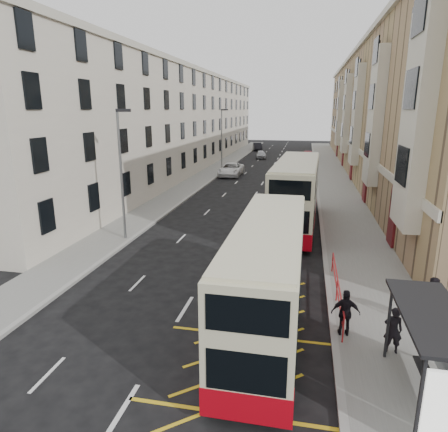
% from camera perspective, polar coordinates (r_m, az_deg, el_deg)
% --- Properties ---
extents(ground, '(200.00, 200.00, 0.00)m').
position_cam_1_polar(ground, '(14.09, -10.67, -20.43)').
color(ground, black).
rests_on(ground, ground).
extents(pavement_right, '(4.00, 120.00, 0.15)m').
position_cam_1_polar(pavement_right, '(41.47, 15.98, 3.25)').
color(pavement_right, slate).
rests_on(pavement_right, ground).
extents(pavement_left, '(3.00, 120.00, 0.15)m').
position_cam_1_polar(pavement_left, '(43.08, -5.06, 4.19)').
color(pavement_left, slate).
rests_on(pavement_left, ground).
extents(kerb_right, '(0.25, 120.00, 0.15)m').
position_cam_1_polar(kerb_right, '(41.35, 13.21, 3.40)').
color(kerb_right, '#979791').
rests_on(kerb_right, ground).
extents(kerb_left, '(0.25, 120.00, 0.15)m').
position_cam_1_polar(kerb_left, '(42.68, -3.13, 4.13)').
color(kerb_left, '#979791').
rests_on(kerb_left, ground).
extents(road_markings, '(10.00, 110.00, 0.01)m').
position_cam_1_polar(road_markings, '(56.32, 6.73, 6.63)').
color(road_markings, silver).
rests_on(road_markings, ground).
extents(terrace_right, '(10.75, 79.00, 15.25)m').
position_cam_1_polar(terrace_right, '(56.85, 22.55, 13.30)').
color(terrace_right, '#947556').
rests_on(terrace_right, ground).
extents(terrace_left, '(9.18, 79.00, 13.25)m').
position_cam_1_polar(terrace_left, '(58.91, -6.51, 13.36)').
color(terrace_left, beige).
rests_on(terrace_left, ground).
extents(bus_shelter, '(1.65, 4.25, 2.70)m').
position_cam_1_polar(bus_shelter, '(12.34, 28.44, -15.92)').
color(bus_shelter, black).
rests_on(bus_shelter, pavement_right).
extents(guard_railing, '(0.06, 6.56, 1.01)m').
position_cam_1_polar(guard_railing, '(17.91, 15.87, -9.50)').
color(guard_railing, red).
rests_on(guard_railing, pavement_right).
extents(street_lamp_near, '(0.93, 0.18, 8.00)m').
position_cam_1_polar(street_lamp_near, '(25.32, -14.42, 6.65)').
color(street_lamp_near, slate).
rests_on(street_lamp_near, pavement_left).
extents(street_lamp_far, '(0.93, 0.18, 8.00)m').
position_cam_1_polar(street_lamp_far, '(53.79, -0.29, 11.30)').
color(street_lamp_far, slate).
rests_on(street_lamp_far, pavement_left).
extents(double_decker_front, '(2.45, 10.52, 4.19)m').
position_cam_1_polar(double_decker_front, '(14.98, 6.22, -8.60)').
color(double_decker_front, beige).
rests_on(double_decker_front, ground).
extents(double_decker_rear, '(3.22, 12.03, 4.76)m').
position_cam_1_polar(double_decker_rear, '(28.23, 10.26, 3.14)').
color(double_decker_rear, beige).
rests_on(double_decker_rear, ground).
extents(pedestrian_near, '(0.61, 0.41, 1.65)m').
position_cam_1_polar(pedestrian_near, '(14.97, 23.00, -14.76)').
color(pedestrian_near, black).
rests_on(pedestrian_near, pavement_right).
extents(pedestrian_mid, '(0.94, 0.74, 1.90)m').
position_cam_1_polar(pedestrian_mid, '(17.27, 27.74, -10.79)').
color(pedestrian_mid, black).
rests_on(pedestrian_mid, pavement_right).
extents(pedestrian_far, '(1.04, 0.46, 1.74)m').
position_cam_1_polar(pedestrian_far, '(15.41, 16.99, -13.08)').
color(pedestrian_far, black).
rests_on(pedestrian_far, pavement_right).
extents(white_van, '(2.72, 5.82, 1.61)m').
position_cam_1_polar(white_van, '(50.39, 1.00, 6.66)').
color(white_van, white).
rests_on(white_van, ground).
extents(car_silver, '(2.19, 4.28, 1.40)m').
position_cam_1_polar(car_silver, '(68.88, 5.31, 8.76)').
color(car_silver, '#A8ABB0').
rests_on(car_silver, ground).
extents(car_dark, '(2.54, 4.88, 1.53)m').
position_cam_1_polar(car_dark, '(82.71, 4.79, 9.85)').
color(car_dark, black).
rests_on(car_dark, ground).
extents(car_red, '(2.32, 5.19, 1.48)m').
position_cam_1_polar(car_red, '(68.58, 11.90, 8.51)').
color(car_red, maroon).
rests_on(car_red, ground).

